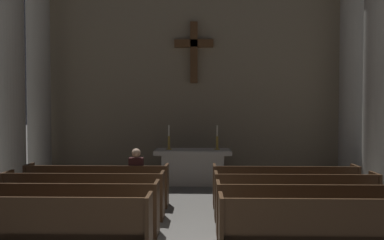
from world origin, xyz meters
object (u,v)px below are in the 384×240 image
column_right_third (378,81)px  column_left_fourth (39,85)px  pew_right_row_4 (285,186)px  column_left_third (11,81)px  altar (193,166)px  candlestick_right (217,142)px  lone_worshipper (137,176)px  pew_right_row_1 (327,227)px  pew_right_row_2 (309,210)px  pew_right_row_3 (295,196)px  column_right_fourth (351,85)px  pew_left_row_1 (45,225)px  candlestick_left (169,142)px  pew_left_row_3 (84,195)px  pew_left_row_2 (67,208)px  pew_left_row_4 (97,185)px

column_right_third → column_left_fourth: same height
pew_right_row_4 → column_left_third: bearing=167.5°
altar → candlestick_right: bearing=0.0°
lone_worshipper → pew_right_row_1: bearing=-42.2°
pew_right_row_2 → pew_right_row_3: same height
pew_right_row_3 → candlestick_right: bearing=111.8°
candlestick_right → lone_worshipper: 3.20m
pew_right_row_4 → lone_worshipper: 3.34m
column_right_fourth → candlestick_right: column_right_fourth is taller
column_left_third → pew_right_row_1: bearing=-33.1°
pew_left_row_1 → candlestick_left: 5.75m
pew_left_row_3 → pew_right_row_3: (4.23, 0.00, 0.00)m
pew_right_row_2 → column_right_third: (2.70, 3.53, 2.44)m
pew_right_row_1 → pew_left_row_2: bearing=166.8°
altar → candlestick_right: candlestick_right is taller
pew_left_row_1 → column_right_third: (6.93, 4.52, 2.44)m
pew_left_row_4 → candlestick_right: bearing=42.0°
column_left_fourth → column_right_fourth: size_ratio=1.00×
pew_right_row_1 → lone_worshipper: (-3.33, 3.03, 0.22)m
pew_left_row_4 → lone_worshipper: (0.90, 0.04, 0.22)m
pew_right_row_4 → pew_right_row_1: bearing=-90.0°
pew_left_row_3 → candlestick_left: candlestick_left is taller
pew_right_row_1 → candlestick_right: (-1.42, 5.52, 0.76)m
pew_left_row_1 → pew_right_row_3: 4.68m
pew_left_row_3 → pew_left_row_2: bearing=-90.0°
pew_left_row_1 → column_left_third: 5.81m
column_right_third → candlestick_left: bearing=169.7°
column_right_third → candlestick_right: (-4.12, 1.00, -1.69)m
pew_right_row_2 → lone_worshipper: 3.91m
pew_left_row_4 → pew_right_row_4: size_ratio=1.00×
column_right_fourth → lone_worshipper: size_ratio=4.56×
pew_left_row_2 → pew_right_row_4: (4.23, 1.99, 0.00)m
candlestick_left → lone_worshipper: size_ratio=0.53×
column_left_fourth → column_right_fourth: bearing=0.0°
column_left_fourth → candlestick_right: bearing=-8.2°
column_left_third → lone_worshipper: bearing=-22.6°
pew_left_row_2 → candlestick_left: candlestick_left is taller
pew_right_row_1 → altar: altar is taller
pew_right_row_2 → column_right_fourth: 6.45m
lone_worshipper → candlestick_right: bearing=52.5°
pew_left_row_3 → column_left_fourth: (-2.70, 4.32, 2.44)m
pew_left_row_4 → column_left_fourth: column_left_fourth is taller
column_left_fourth → lone_worshipper: column_left_fourth is taller
pew_left_row_1 → column_right_fourth: bearing=42.3°
pew_left_row_2 → column_right_fourth: size_ratio=0.53×
candlestick_left → altar: bearing=0.0°
column_right_fourth → lone_worshipper: column_right_fourth is taller
pew_right_row_1 → candlestick_right: 5.75m
pew_right_row_4 → column_right_third: size_ratio=0.53×
column_left_third → candlestick_right: size_ratio=8.53×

